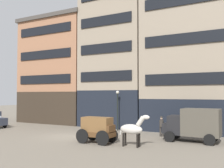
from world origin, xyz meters
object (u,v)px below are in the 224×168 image
object	(u,v)px
delivery_truck_near	(194,124)
pedestrian_officer	(161,125)
streetlamp_curbside	(118,105)
draft_horse	(133,129)
cargo_wagon	(98,128)

from	to	relation	value
delivery_truck_near	pedestrian_officer	distance (m)	3.35
streetlamp_curbside	pedestrian_officer	bearing A→B (deg)	-16.77
draft_horse	streetlamp_curbside	xyz separation A→B (m)	(-4.83, 6.95, 1.40)
pedestrian_officer	streetlamp_curbside	distance (m)	5.71
draft_horse	delivery_truck_near	size ratio (longest dim) A/B	0.54
delivery_truck_near	streetlamp_curbside	distance (m)	8.85
delivery_truck_near	pedestrian_officer	bearing A→B (deg)	156.75
draft_horse	pedestrian_officer	bearing A→B (deg)	85.83
draft_horse	pedestrian_officer	size ratio (longest dim) A/B	1.31
delivery_truck_near	pedestrian_officer	size ratio (longest dim) A/B	2.44
cargo_wagon	delivery_truck_near	world-z (taller)	delivery_truck_near
cargo_wagon	delivery_truck_near	distance (m)	7.58
draft_horse	delivery_truck_near	world-z (taller)	delivery_truck_near
draft_horse	pedestrian_officer	world-z (taller)	draft_horse
delivery_truck_near	streetlamp_curbside	size ratio (longest dim) A/B	1.06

